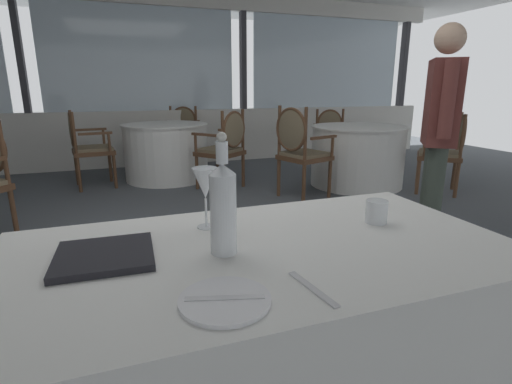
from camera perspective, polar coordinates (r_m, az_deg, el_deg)
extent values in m
plane|color=#4C5156|center=(2.82, -8.64, -10.31)|extent=(13.20, 13.20, 0.00)
cube|color=silver|center=(6.38, -15.62, 7.58)|extent=(10.11, 0.12, 0.85)
cube|color=silver|center=(6.36, -16.42, 18.14)|extent=(2.79, 0.02, 1.50)
cube|color=#333338|center=(6.43, -31.25, 16.60)|extent=(0.08, 0.14, 1.50)
cube|color=silver|center=(7.31, 10.58, 18.01)|extent=(2.79, 0.02, 1.50)
cube|color=#333338|center=(6.65, -1.91, 18.56)|extent=(0.08, 0.14, 1.50)
cube|color=#333338|center=(8.20, 20.73, 16.99)|extent=(0.08, 0.14, 1.50)
cube|color=white|center=(1.18, 1.00, -8.54)|extent=(1.53, 0.80, 0.02)
cube|color=white|center=(1.37, 0.92, -22.82)|extent=(1.49, 0.78, 0.72)
cylinder|color=white|center=(0.90, -4.58, -15.50)|extent=(0.21, 0.21, 0.01)
cube|color=silver|center=(0.90, -4.59, -15.21)|extent=(0.18, 0.07, 0.00)
cube|color=silver|center=(0.96, 8.27, -13.80)|extent=(0.04, 0.19, 0.00)
cylinder|color=white|center=(1.10, -4.81, -3.29)|extent=(0.08, 0.08, 0.23)
cone|color=white|center=(1.07, -4.96, 3.39)|extent=(0.08, 0.08, 0.03)
cylinder|color=white|center=(1.06, -5.02, 5.77)|extent=(0.03, 0.03, 0.06)
sphere|color=silver|center=(1.05, -5.07, 8.02)|extent=(0.03, 0.03, 0.03)
cylinder|color=white|center=(1.34, -7.24, -5.06)|extent=(0.06, 0.06, 0.00)
cylinder|color=white|center=(1.33, -7.32, -2.97)|extent=(0.01, 0.01, 0.10)
cone|color=white|center=(1.30, -7.47, 1.29)|extent=(0.09, 0.09, 0.10)
cylinder|color=white|center=(1.43, 17.23, -2.75)|extent=(0.08, 0.08, 0.08)
cube|color=black|center=(1.17, -21.26, -8.67)|extent=(0.27, 0.25, 0.02)
cylinder|color=brown|center=(3.77, -31.93, -2.64)|extent=(0.04, 0.04, 0.40)
cylinder|color=brown|center=(3.67, -33.01, 4.84)|extent=(0.04, 0.04, 0.50)
cylinder|color=white|center=(5.00, 14.86, 9.19)|extent=(1.16, 1.16, 0.02)
cylinder|color=white|center=(5.05, 14.58, 5.02)|extent=(1.13, 1.13, 0.72)
cube|color=brown|center=(5.89, 11.24, 7.20)|extent=(0.54, 0.54, 0.05)
cube|color=#75664C|center=(5.88, 11.26, 7.62)|extent=(0.50, 0.50, 0.04)
cylinder|color=brown|center=(5.81, 13.64, 4.74)|extent=(0.04, 0.04, 0.39)
cylinder|color=brown|center=(5.67, 9.86, 4.70)|extent=(0.04, 0.04, 0.39)
cylinder|color=brown|center=(6.17, 12.30, 5.42)|extent=(0.04, 0.04, 0.39)
cylinder|color=brown|center=(6.05, 8.72, 5.39)|extent=(0.04, 0.04, 0.39)
cylinder|color=brown|center=(6.12, 12.55, 9.73)|extent=(0.04, 0.04, 0.44)
cylinder|color=brown|center=(5.99, 8.90, 9.80)|extent=(0.04, 0.04, 0.44)
ellipsoid|color=#75664C|center=(6.06, 10.71, 9.99)|extent=(0.39, 0.13, 0.37)
torus|color=brown|center=(6.06, 10.71, 9.99)|extent=(0.38, 0.11, 0.38)
cube|color=brown|center=(5.93, 13.74, 9.50)|extent=(0.11, 0.37, 0.03)
cylinder|color=brown|center=(5.81, 14.18, 8.27)|extent=(0.03, 0.03, 0.22)
cube|color=brown|center=(5.77, 9.05, 9.59)|extent=(0.11, 0.37, 0.03)
cylinder|color=brown|center=(5.64, 9.42, 8.34)|extent=(0.03, 0.03, 0.22)
cube|color=brown|center=(4.34, 7.13, 5.04)|extent=(0.58, 0.58, 0.05)
cube|color=#75664C|center=(4.34, 7.15, 5.60)|extent=(0.53, 0.53, 0.04)
cylinder|color=brown|center=(4.67, 7.05, 2.77)|extent=(0.04, 0.04, 0.42)
cylinder|color=brown|center=(4.40, 10.72, 1.87)|extent=(0.04, 0.04, 0.42)
cylinder|color=brown|center=(4.40, 3.34, 2.11)|extent=(0.04, 0.04, 0.42)
cylinder|color=brown|center=(4.12, 7.01, 1.11)|extent=(0.04, 0.04, 0.42)
cylinder|color=brown|center=(4.31, 3.45, 8.98)|extent=(0.04, 0.04, 0.54)
cylinder|color=brown|center=(4.02, 7.25, 8.45)|extent=(0.04, 0.04, 0.54)
ellipsoid|color=#75664C|center=(4.15, 5.14, 9.08)|extent=(0.17, 0.39, 0.45)
torus|color=brown|center=(4.15, 5.14, 9.08)|extent=(0.17, 0.45, 0.46)
cube|color=brown|center=(4.50, 5.15, 8.59)|extent=(0.36, 0.15, 0.03)
cylinder|color=brown|center=(4.61, 6.41, 7.34)|extent=(0.03, 0.03, 0.22)
cube|color=brown|center=(4.15, 9.89, 7.89)|extent=(0.36, 0.15, 0.03)
cylinder|color=brown|center=(4.27, 11.11, 6.54)|extent=(0.03, 0.03, 0.22)
cube|color=brown|center=(5.00, 25.16, 4.73)|extent=(0.65, 0.65, 0.05)
cube|color=#75664C|center=(5.00, 25.22, 5.21)|extent=(0.60, 0.60, 0.04)
cylinder|color=brown|center=(4.84, 22.61, 1.99)|extent=(0.04, 0.04, 0.40)
cylinder|color=brown|center=(5.23, 22.63, 2.90)|extent=(0.04, 0.04, 0.40)
cylinder|color=brown|center=(4.86, 27.30, 1.52)|extent=(0.04, 0.04, 0.40)
cylinder|color=brown|center=(5.25, 26.98, 2.46)|extent=(0.04, 0.04, 0.40)
cylinder|color=brown|center=(4.79, 28.01, 7.17)|extent=(0.04, 0.04, 0.47)
cylinder|color=brown|center=(5.18, 27.62, 7.69)|extent=(0.04, 0.04, 0.47)
ellipsoid|color=#75664C|center=(4.98, 28.01, 7.69)|extent=(0.30, 0.32, 0.40)
torus|color=brown|center=(4.98, 28.01, 7.69)|extent=(0.30, 0.33, 0.41)
cube|color=brown|center=(4.72, 25.37, 7.18)|extent=(0.30, 0.27, 0.03)
cylinder|color=brown|center=(4.73, 23.52, 6.05)|extent=(0.03, 0.03, 0.22)
cube|color=brown|center=(5.22, 25.13, 7.83)|extent=(0.30, 0.27, 0.03)
cylinder|color=brown|center=(5.22, 23.45, 6.80)|extent=(0.03, 0.03, 0.22)
cylinder|color=white|center=(5.29, -13.22, 9.59)|extent=(1.11, 1.11, 0.02)
cylinder|color=white|center=(5.33, -12.98, 5.65)|extent=(1.08, 1.08, 0.72)
cube|color=brown|center=(6.18, -10.87, 7.81)|extent=(0.60, 0.60, 0.05)
cube|color=#75664C|center=(6.18, -10.89, 8.20)|extent=(0.55, 0.55, 0.04)
cylinder|color=brown|center=(5.98, -9.32, 5.37)|extent=(0.04, 0.04, 0.42)
cylinder|color=brown|center=(6.07, -13.03, 5.33)|extent=(0.04, 0.04, 0.42)
cylinder|color=brown|center=(6.37, -8.60, 5.99)|extent=(0.04, 0.04, 0.42)
cylinder|color=brown|center=(6.45, -12.11, 5.94)|extent=(0.04, 0.04, 0.42)
cylinder|color=brown|center=(6.31, -8.78, 10.31)|extent=(0.04, 0.04, 0.44)
cylinder|color=brown|center=(6.40, -12.35, 10.20)|extent=(0.04, 0.04, 0.44)
ellipsoid|color=#75664C|center=(6.36, -10.56, 10.47)|extent=(0.38, 0.19, 0.37)
torus|color=brown|center=(6.36, -10.56, 10.47)|extent=(0.37, 0.18, 0.39)
cube|color=brown|center=(6.08, -8.70, 10.11)|extent=(0.17, 0.35, 0.03)
cylinder|color=brown|center=(5.96, -8.92, 8.94)|extent=(0.03, 0.03, 0.22)
cube|color=brown|center=(6.20, -13.31, 9.98)|extent=(0.17, 0.35, 0.03)
cylinder|color=brown|center=(6.07, -13.60, 8.82)|extent=(0.03, 0.03, 0.22)
cube|color=brown|center=(5.17, -22.69, 5.47)|extent=(0.52, 0.52, 0.05)
cube|color=#75664C|center=(5.17, -22.74, 5.94)|extent=(0.48, 0.48, 0.04)
cylinder|color=brown|center=(5.43, -20.56, 3.59)|extent=(0.04, 0.04, 0.41)
cylinder|color=brown|center=(5.04, -19.95, 2.82)|extent=(0.04, 0.04, 0.41)
cylinder|color=brown|center=(5.39, -24.76, 3.10)|extent=(0.04, 0.04, 0.41)
cylinder|color=brown|center=(5.00, -24.47, 2.28)|extent=(0.04, 0.04, 0.41)
cylinder|color=brown|center=(5.33, -25.34, 8.26)|extent=(0.04, 0.04, 0.47)
cylinder|color=brown|center=(4.93, -25.09, 7.85)|extent=(0.04, 0.04, 0.47)
ellipsoid|color=#75664C|center=(5.12, -25.42, 8.30)|extent=(0.10, 0.39, 0.39)
torus|color=brown|center=(5.12, -25.42, 8.30)|extent=(0.09, 0.41, 0.41)
cube|color=brown|center=(5.39, -23.01, 8.42)|extent=(0.37, 0.09, 0.03)
cylinder|color=brown|center=(5.42, -21.40, 7.43)|extent=(0.03, 0.03, 0.22)
cube|color=brown|center=(4.89, -22.46, 7.92)|extent=(0.37, 0.09, 0.03)
cylinder|color=brown|center=(4.92, -20.70, 6.83)|extent=(0.03, 0.03, 0.22)
cube|color=brown|center=(4.73, -5.30, 5.69)|extent=(0.65, 0.65, 0.05)
cube|color=#75664C|center=(4.73, -5.32, 6.20)|extent=(0.59, 0.59, 0.04)
cylinder|color=brown|center=(4.75, -8.63, 2.81)|extent=(0.04, 0.04, 0.41)
cylinder|color=brown|center=(5.05, -5.66, 3.65)|extent=(0.04, 0.04, 0.41)
cylinder|color=brown|center=(4.50, -4.76, 2.26)|extent=(0.04, 0.04, 0.41)
cylinder|color=brown|center=(4.82, -1.90, 3.16)|extent=(0.04, 0.04, 0.41)
cylinder|color=brown|center=(4.42, -4.90, 8.57)|extent=(0.04, 0.04, 0.49)
cylinder|color=brown|center=(4.74, -1.95, 9.06)|extent=(0.04, 0.04, 0.49)
ellipsoid|color=#75664C|center=(4.57, -3.23, 9.13)|extent=(0.34, 0.28, 0.41)
torus|color=brown|center=(4.57, -3.23, 9.13)|extent=(0.36, 0.29, 0.43)
cube|color=brown|center=(4.52, -7.53, 8.32)|extent=(0.25, 0.31, 0.03)
cylinder|color=brown|center=(4.62, -8.84, 7.04)|extent=(0.03, 0.03, 0.22)
cube|color=brown|center=(4.91, -3.76, 8.95)|extent=(0.25, 0.31, 0.03)
cylinder|color=brown|center=(5.01, -5.06, 7.77)|extent=(0.03, 0.03, 0.22)
cylinder|color=#424C42|center=(3.31, 24.04, -0.29)|extent=(0.13, 0.13, 0.79)
cylinder|color=#424C42|center=(3.14, 24.42, -1.13)|extent=(0.13, 0.13, 0.79)
cube|color=brown|center=(3.12, 25.61, 11.65)|extent=(0.37, 0.41, 0.59)
sphere|color=beige|center=(3.14, 26.55, 19.47)|extent=(0.20, 0.20, 0.20)
cylinder|color=brown|center=(3.34, 25.12, 12.35)|extent=(0.09, 0.09, 0.51)
cylinder|color=brown|center=(2.90, 26.31, 12.01)|extent=(0.09, 0.09, 0.51)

